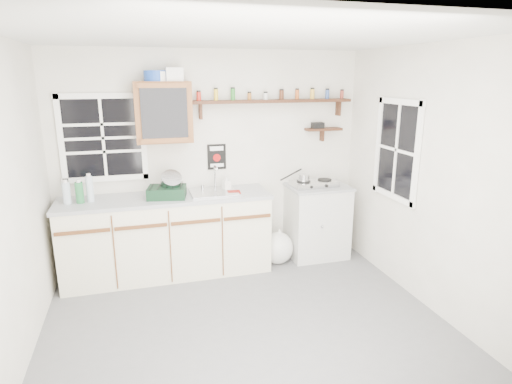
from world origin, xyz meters
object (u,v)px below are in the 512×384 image
(right_cabinet, at_px, (317,221))
(spice_shelf, at_px, (273,100))
(upper_cabinet, at_px, (163,112))
(main_cabinet, at_px, (168,235))
(hotplate, at_px, (314,183))
(dish_rack, at_px, (168,189))

(right_cabinet, bearing_deg, spice_shelf, 160.47)
(upper_cabinet, bearing_deg, right_cabinet, -3.76)
(main_cabinet, relative_size, hotplate, 4.12)
(right_cabinet, xyz_separation_m, dish_rack, (-1.81, -0.07, 0.56))
(right_cabinet, bearing_deg, main_cabinet, -179.21)
(upper_cabinet, distance_m, dish_rack, 0.83)
(spice_shelf, distance_m, hotplate, 1.10)
(main_cabinet, xyz_separation_m, spice_shelf, (1.31, 0.21, 1.47))
(spice_shelf, bearing_deg, main_cabinet, -170.73)
(main_cabinet, relative_size, spice_shelf, 1.21)
(hotplate, bearing_deg, dish_rack, 179.27)
(main_cabinet, bearing_deg, upper_cabinet, 76.32)
(right_cabinet, distance_m, dish_rack, 1.89)
(upper_cabinet, relative_size, hotplate, 1.16)
(upper_cabinet, xyz_separation_m, hotplate, (1.74, -0.14, -0.88))
(main_cabinet, distance_m, hotplate, 1.84)
(main_cabinet, relative_size, dish_rack, 5.09)
(dish_rack, bearing_deg, spice_shelf, 22.80)
(main_cabinet, height_order, upper_cabinet, upper_cabinet)
(upper_cabinet, distance_m, hotplate, 1.95)
(main_cabinet, bearing_deg, right_cabinet, 0.79)
(upper_cabinet, bearing_deg, spice_shelf, 3.12)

